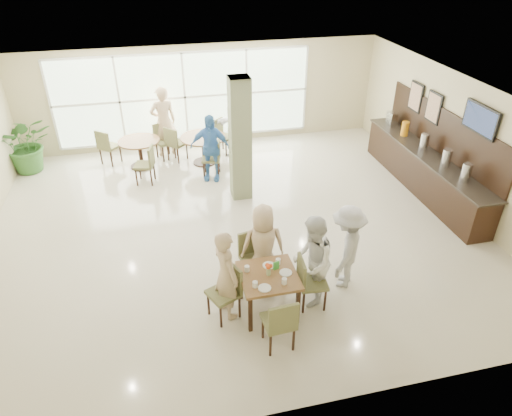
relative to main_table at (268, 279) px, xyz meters
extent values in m
plane|color=beige|center=(-0.07, 2.64, -0.65)|extent=(10.00, 10.00, 0.00)
plane|color=white|center=(-0.07, 2.64, 2.15)|extent=(10.00, 10.00, 0.00)
plane|color=beige|center=(-0.07, 7.14, 0.75)|extent=(10.00, 0.00, 10.00)
plane|color=beige|center=(-0.07, -1.86, 0.75)|extent=(10.00, 0.00, 10.00)
plane|color=beige|center=(4.93, 2.64, 0.75)|extent=(0.00, 9.00, 9.00)
plane|color=silver|center=(-0.57, 7.11, 0.75)|extent=(7.00, 0.00, 7.00)
cube|color=#787F58|center=(0.33, 3.84, 0.75)|extent=(0.45, 0.45, 2.80)
cube|color=brown|center=(0.00, 0.00, 0.07)|extent=(0.90, 0.90, 0.05)
cube|color=black|center=(-0.38, -0.38, -0.30)|extent=(0.06, 0.06, 0.70)
cube|color=black|center=(0.38, -0.38, -0.30)|extent=(0.06, 0.06, 0.70)
cube|color=black|center=(-0.38, 0.38, -0.30)|extent=(0.06, 0.06, 0.70)
cube|color=black|center=(0.38, 0.38, -0.30)|extent=(0.06, 0.06, 0.70)
cylinder|color=brown|center=(-1.92, 5.91, 0.08)|extent=(1.07, 1.07, 0.04)
cylinder|color=black|center=(-1.92, 5.91, -0.30)|extent=(0.10, 0.10, 0.71)
cylinder|color=black|center=(-1.92, 5.91, -0.64)|extent=(0.60, 0.60, 0.03)
cylinder|color=brown|center=(-0.28, 5.78, 0.08)|extent=(1.19, 1.19, 0.04)
cylinder|color=black|center=(-0.28, 5.78, -0.30)|extent=(0.10, 0.10, 0.71)
cylinder|color=black|center=(-0.28, 5.78, -0.64)|extent=(0.60, 0.60, 0.03)
cylinder|color=white|center=(0.18, -0.26, 0.15)|extent=(0.08, 0.08, 0.10)
cylinder|color=white|center=(0.22, 0.22, 0.15)|extent=(0.08, 0.08, 0.10)
cylinder|color=white|center=(-0.27, -0.23, 0.15)|extent=(0.08, 0.08, 0.10)
cylinder|color=white|center=(-0.31, 0.16, 0.15)|extent=(0.08, 0.08, 0.10)
cylinder|color=white|center=(-0.14, -0.30, 0.11)|extent=(0.20, 0.20, 0.01)
cylinder|color=white|center=(0.06, 0.21, 0.11)|extent=(0.20, 0.20, 0.01)
cylinder|color=white|center=(0.28, -0.02, 0.11)|extent=(0.20, 0.20, 0.01)
cylinder|color=#99B27F|center=(0.00, 0.00, 0.16)|extent=(0.07, 0.07, 0.12)
sphere|color=#F24B14|center=(0.03, 0.00, 0.27)|extent=(0.07, 0.07, 0.07)
sphere|color=#F24B14|center=(-0.02, 0.03, 0.27)|extent=(0.07, 0.07, 0.07)
sphere|color=#F24B14|center=(-0.01, -0.03, 0.27)|extent=(0.07, 0.07, 0.07)
cube|color=green|center=(0.15, 0.10, 0.17)|extent=(0.10, 0.04, 0.15)
cube|color=black|center=(4.61, 3.14, -0.20)|extent=(0.60, 4.60, 0.90)
cube|color=black|center=(4.61, 3.14, 0.27)|extent=(0.64, 4.70, 0.04)
cube|color=black|center=(4.90, 3.14, 0.80)|extent=(0.04, 4.60, 1.00)
cylinder|color=silver|center=(4.61, 1.74, 0.49)|extent=(0.20, 0.20, 0.40)
cylinder|color=silver|center=(4.61, 2.44, 0.49)|extent=(0.20, 0.20, 0.40)
cylinder|color=silver|center=(4.61, 3.34, 0.49)|extent=(0.20, 0.20, 0.40)
cylinder|color=orange|center=(4.61, 4.24, 0.47)|extent=(0.18, 0.18, 0.36)
cube|color=silver|center=(4.61, 4.94, 0.47)|extent=(0.18, 0.30, 0.36)
cube|color=black|center=(4.87, 2.04, 1.50)|extent=(0.06, 1.00, 0.58)
cube|color=#7F99CC|center=(4.85, 2.04, 1.50)|extent=(0.01, 0.92, 0.50)
cube|color=black|center=(4.88, 3.64, 1.20)|extent=(0.04, 0.55, 0.70)
cube|color=#995237|center=(4.86, 3.64, 1.20)|extent=(0.01, 0.47, 0.62)
cube|color=black|center=(4.88, 4.44, 1.20)|extent=(0.04, 0.55, 0.70)
cube|color=#995237|center=(4.86, 4.44, 1.20)|extent=(0.01, 0.47, 0.62)
imported|color=#366D2B|center=(-4.70, 6.35, 0.09)|extent=(1.52, 1.52, 1.48)
imported|color=tan|center=(-0.65, 0.11, 0.14)|extent=(0.54, 0.67, 1.58)
imported|color=tan|center=(0.09, 0.73, 0.12)|extent=(0.79, 0.48, 1.55)
imported|color=white|center=(0.75, 0.09, 0.16)|extent=(0.83, 0.94, 1.62)
imported|color=#B3B3B6|center=(1.46, 0.36, 0.13)|extent=(1.05, 1.16, 1.56)
imported|color=#427FC7|center=(-0.22, 4.82, 0.19)|extent=(1.12, 0.86, 1.68)
imported|color=white|center=(0.59, 5.88, 0.16)|extent=(1.14, 1.64, 1.62)
imported|color=tan|center=(-1.23, 6.54, 0.31)|extent=(0.77, 0.58, 1.91)
camera|label=1|loc=(-1.46, -5.36, 4.75)|focal=32.00mm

